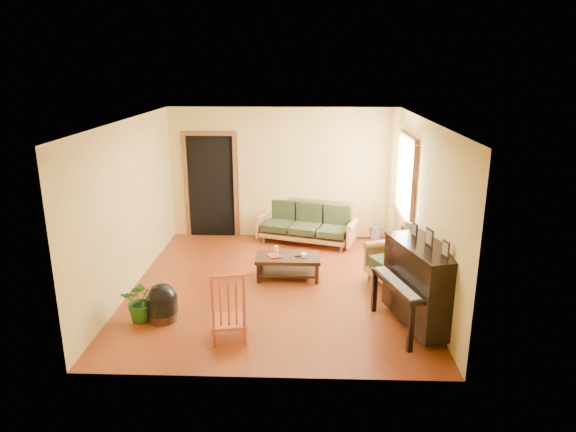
{
  "coord_description": "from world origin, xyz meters",
  "views": [
    {
      "loc": [
        0.46,
        -7.51,
        3.39
      ],
      "look_at": [
        0.18,
        0.2,
        1.1
      ],
      "focal_mm": 32.0,
      "sensor_mm": 36.0,
      "label": 1
    }
  ],
  "objects_px": {
    "sofa": "(306,223)",
    "footstool": "(162,307)",
    "coffee_table": "(288,267)",
    "piano": "(422,287)",
    "potted_plant": "(142,300)",
    "armchair": "(399,257)",
    "red_chair": "(228,304)",
    "ceramic_crock": "(375,233)"
  },
  "relations": [
    {
      "from": "ceramic_crock",
      "to": "sofa",
      "type": "bearing_deg",
      "value": -168.7
    },
    {
      "from": "red_chair",
      "to": "ceramic_crock",
      "type": "bearing_deg",
      "value": 47.51
    },
    {
      "from": "sofa",
      "to": "coffee_table",
      "type": "distance_m",
      "value": 1.78
    },
    {
      "from": "sofa",
      "to": "footstool",
      "type": "xyz_separation_m",
      "value": [
        -1.96,
        -3.26,
        -0.21
      ]
    },
    {
      "from": "armchair",
      "to": "red_chair",
      "type": "bearing_deg",
      "value": -168.72
    },
    {
      "from": "sofa",
      "to": "ceramic_crock",
      "type": "bearing_deg",
      "value": 28.7
    },
    {
      "from": "coffee_table",
      "to": "red_chair",
      "type": "xyz_separation_m",
      "value": [
        -0.69,
        -1.98,
        0.29
      ]
    },
    {
      "from": "red_chair",
      "to": "potted_plant",
      "type": "distance_m",
      "value": 1.35
    },
    {
      "from": "sofa",
      "to": "armchair",
      "type": "distance_m",
      "value": 2.45
    },
    {
      "from": "sofa",
      "to": "footstool",
      "type": "height_order",
      "value": "sofa"
    },
    {
      "from": "red_chair",
      "to": "ceramic_crock",
      "type": "relative_size",
      "value": 3.54
    },
    {
      "from": "red_chair",
      "to": "ceramic_crock",
      "type": "distance_m",
      "value": 4.67
    },
    {
      "from": "piano",
      "to": "ceramic_crock",
      "type": "height_order",
      "value": "piano"
    },
    {
      "from": "red_chair",
      "to": "piano",
      "type": "bearing_deg",
      "value": -2.3
    },
    {
      "from": "coffee_table",
      "to": "piano",
      "type": "relative_size",
      "value": 0.81
    },
    {
      "from": "footstool",
      "to": "red_chair",
      "type": "bearing_deg",
      "value": -25.26
    },
    {
      "from": "piano",
      "to": "ceramic_crock",
      "type": "bearing_deg",
      "value": 76.28
    },
    {
      "from": "ceramic_crock",
      "to": "potted_plant",
      "type": "relative_size",
      "value": 0.46
    },
    {
      "from": "coffee_table",
      "to": "piano",
      "type": "bearing_deg",
      "value": -40.56
    },
    {
      "from": "sofa",
      "to": "piano",
      "type": "distance_m",
      "value": 3.65
    },
    {
      "from": "piano",
      "to": "footstool",
      "type": "height_order",
      "value": "piano"
    },
    {
      "from": "armchair",
      "to": "footstool",
      "type": "height_order",
      "value": "armchair"
    },
    {
      "from": "coffee_table",
      "to": "potted_plant",
      "type": "bearing_deg",
      "value": -141.98
    },
    {
      "from": "coffee_table",
      "to": "piano",
      "type": "height_order",
      "value": "piano"
    },
    {
      "from": "footstool",
      "to": "ceramic_crock",
      "type": "xyz_separation_m",
      "value": [
        3.36,
        3.54,
        -0.06
      ]
    },
    {
      "from": "footstool",
      "to": "coffee_table",
      "type": "bearing_deg",
      "value": 42.31
    },
    {
      "from": "coffee_table",
      "to": "footstool",
      "type": "xyz_separation_m",
      "value": [
        -1.67,
        -1.52,
        0.01
      ]
    },
    {
      "from": "coffee_table",
      "to": "red_chair",
      "type": "bearing_deg",
      "value": -109.29
    },
    {
      "from": "footstool",
      "to": "red_chair",
      "type": "distance_m",
      "value": 1.11
    },
    {
      "from": "red_chair",
      "to": "ceramic_crock",
      "type": "height_order",
      "value": "red_chair"
    },
    {
      "from": "armchair",
      "to": "coffee_table",
      "type": "bearing_deg",
      "value": 148.37
    },
    {
      "from": "armchair",
      "to": "footstool",
      "type": "xyz_separation_m",
      "value": [
        -3.42,
        -1.3,
        -0.27
      ]
    },
    {
      "from": "footstool",
      "to": "ceramic_crock",
      "type": "bearing_deg",
      "value": 46.51
    },
    {
      "from": "coffee_table",
      "to": "footstool",
      "type": "height_order",
      "value": "footstool"
    },
    {
      "from": "ceramic_crock",
      "to": "piano",
      "type": "bearing_deg",
      "value": -87.83
    },
    {
      "from": "coffee_table",
      "to": "ceramic_crock",
      "type": "bearing_deg",
      "value": 50.1
    },
    {
      "from": "armchair",
      "to": "piano",
      "type": "height_order",
      "value": "piano"
    },
    {
      "from": "armchair",
      "to": "red_chair",
      "type": "distance_m",
      "value": 3.01
    },
    {
      "from": "sofa",
      "to": "red_chair",
      "type": "distance_m",
      "value": 3.85
    },
    {
      "from": "sofa",
      "to": "potted_plant",
      "type": "bearing_deg",
      "value": -106.96
    },
    {
      "from": "coffee_table",
      "to": "potted_plant",
      "type": "relative_size",
      "value": 1.77
    },
    {
      "from": "armchair",
      "to": "potted_plant",
      "type": "height_order",
      "value": "armchair"
    }
  ]
}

